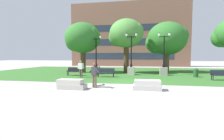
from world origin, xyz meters
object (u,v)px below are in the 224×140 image
object	(u,v)px
concrete_block_left	(147,85)
park_bench_near_right	(106,72)
person_skateboarder	(94,74)
park_bench_far_left	(221,74)
lamp_post_left	(164,67)
concrete_block_center	(71,84)
park_bench_near_left	(75,71)
lamp_post_center	(96,66)
trash_bin	(196,72)
person_bystander_near_lawn	(81,68)
skateboard	(99,85)
lamp_post_right	(131,66)

from	to	relation	value
concrete_block_left	park_bench_near_right	distance (m)	7.53
person_skateboarder	park_bench_far_left	size ratio (longest dim) A/B	0.93
person_skateboarder	lamp_post_left	bearing A→B (deg)	58.20
concrete_block_center	lamp_post_left	size ratio (longest dim) A/B	0.39
park_bench_near_left	lamp_post_center	bearing A→B (deg)	49.23
park_bench_near_right	trash_bin	xyz separation A→B (m)	(9.16, 1.49, -0.04)
park_bench_near_left	lamp_post_left	xyz separation A→B (m)	(9.75, 2.10, 0.47)
park_bench_near_right	lamp_post_left	bearing A→B (deg)	24.38
person_bystander_near_lawn	skateboard	bearing A→B (deg)	-56.87
concrete_block_center	lamp_post_left	bearing A→B (deg)	54.21
person_skateboarder	person_bystander_near_lawn	size ratio (longest dim) A/B	1.00
park_bench_near_right	trash_bin	bearing A→B (deg)	9.24
skateboard	trash_bin	distance (m)	11.10
person_skateboarder	person_bystander_near_lawn	bearing A→B (deg)	119.40
park_bench_near_right	person_bystander_near_lawn	bearing A→B (deg)	-158.29
concrete_block_left	trash_bin	bearing A→B (deg)	57.07
lamp_post_left	lamp_post_right	bearing A→B (deg)	-177.07
lamp_post_left	lamp_post_center	xyz separation A→B (m)	(-7.90, 0.05, -0.02)
skateboard	park_bench_near_right	bearing A→B (deg)	97.17
person_skateboarder	skateboard	bearing A→B (deg)	70.79
lamp_post_right	lamp_post_center	distance (m)	4.26
person_skateboarder	park_bench_near_right	world-z (taller)	person_skateboarder
concrete_block_center	person_skateboarder	xyz separation A→B (m)	(1.40, 0.69, 0.66)
concrete_block_center	park_bench_near_right	distance (m)	6.90
park_bench_near_left	lamp_post_center	xyz separation A→B (m)	(1.85, 2.15, 0.45)
concrete_block_center	park_bench_far_left	size ratio (longest dim) A/B	1.02
person_skateboarder	park_bench_near_left	xyz separation A→B (m)	(-4.22, 6.82, -0.43)
lamp_post_left	trash_bin	size ratio (longest dim) A/B	5.03
person_skateboarder	park_bench_near_right	xyz separation A→B (m)	(-0.55, 6.16, -0.43)
park_bench_near_right	lamp_post_right	bearing A→B (deg)	46.54
concrete_block_left	concrete_block_center	bearing A→B (deg)	-173.75
skateboard	lamp_post_left	size ratio (longest dim) A/B	0.19
lamp_post_right	lamp_post_left	distance (m)	3.65
park_bench_far_left	person_bystander_near_lawn	size ratio (longest dim) A/B	1.07
lamp_post_center	trash_bin	bearing A→B (deg)	-6.82
lamp_post_left	trash_bin	bearing A→B (deg)	-22.31
skateboard	lamp_post_center	size ratio (longest dim) A/B	0.19
concrete_block_left	lamp_post_right	world-z (taller)	lamp_post_right
park_bench_near_left	skateboard	bearing A→B (deg)	-55.40
park_bench_near_right	person_bystander_near_lawn	distance (m)	2.60
park_bench_near_right	lamp_post_center	distance (m)	3.37
concrete_block_center	trash_bin	distance (m)	13.02
concrete_block_left	lamp_post_right	distance (m)	9.06
park_bench_near_left	park_bench_far_left	distance (m)	14.47
concrete_block_center	park_bench_far_left	distance (m)	13.20
skateboard	lamp_post_left	distance (m)	10.05
skateboard	park_bench_far_left	xyz separation A→B (m)	(10.04, 5.14, 0.45)
concrete_block_left	park_bench_near_left	xyz separation A→B (m)	(-7.78, 6.96, 0.23)
lamp_post_right	lamp_post_left	xyz separation A→B (m)	(3.65, 0.19, -0.00)
concrete_block_center	person_bystander_near_lawn	bearing A→B (deg)	104.64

